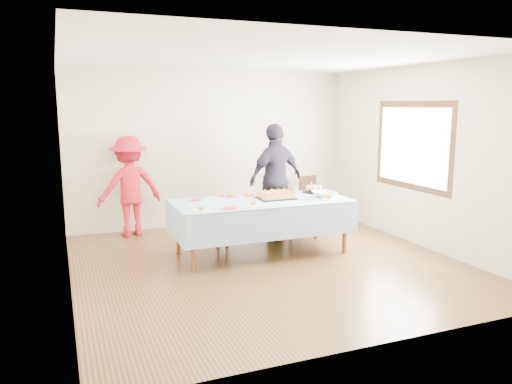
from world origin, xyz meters
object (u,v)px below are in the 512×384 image
at_px(birthday_cake, 276,195).
at_px(dining_chair, 311,197).
at_px(party_table, 262,204).
at_px(adult_left, 129,186).

xyz_separation_m(birthday_cake, dining_chair, (1.31, 1.38, -0.35)).
bearing_deg(party_table, birthday_cake, 12.99).
bearing_deg(adult_left, dining_chair, 163.98).
bearing_deg(adult_left, party_table, 121.98).
height_order(party_table, birthday_cake, birthday_cake).
bearing_deg(adult_left, birthday_cake, 127.02).
bearing_deg(birthday_cake, adult_left, 137.53).
bearing_deg(dining_chair, birthday_cake, -143.97).
distance_m(dining_chair, adult_left, 3.19).
relative_size(birthday_cake, dining_chair, 0.63).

